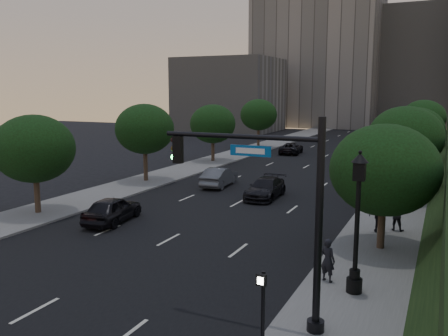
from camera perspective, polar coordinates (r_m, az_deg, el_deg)
The scene contains 27 objects.
ground at distance 21.54m, azimuth -13.83°, elevation -12.13°, with size 160.00×160.00×0.00m, color black.
road_surface at distance 47.89m, azimuth 9.23°, elevation -0.19°, with size 16.00×140.00×0.02m, color black.
sidewalk_right at distance 46.21m, azimuth 21.54°, elevation -0.98°, with size 4.50×140.00×0.15m, color slate.
sidewalk_left at distance 51.58m, azimuth -1.78°, elevation 0.67°, with size 4.50×140.00×0.15m, color slate.
office_block_left at distance 111.09m, azimuth 11.35°, elevation 13.32°, with size 26.00×20.00×32.00m, color gray.
office_block_mid at distance 117.81m, azimuth 22.17°, elevation 11.12°, with size 22.00×18.00×26.00m, color gray.
office_block_filler at distance 93.89m, azimuth 0.67°, elevation 8.77°, with size 18.00×16.00×14.00m, color gray.
tree_right_a at distance 23.92m, azimuth 18.74°, elevation -0.22°, with size 5.20×5.20×6.24m.
tree_right_b at distance 35.73m, azimuth 20.98°, elevation 3.43°, with size 5.20×5.20×6.74m.
tree_right_c at distance 48.70m, azimuth 22.11°, elevation 4.17°, with size 5.20×5.20×6.24m.
tree_right_d at distance 62.63m, azimuth 22.86°, elevation 5.55°, with size 5.20×5.20×6.74m.
tree_right_e at distance 77.62m, azimuth 23.31°, elevation 5.73°, with size 5.20×5.20×6.24m.
tree_left_a at distance 31.76m, azimuth -21.87°, elevation 2.16°, with size 5.00×5.00×6.34m.
tree_left_b at distance 40.81m, azimuth -9.53°, elevation 4.65°, with size 5.00×5.00×6.71m.
tree_left_c at distance 52.04m, azimuth -1.36°, elevation 5.33°, with size 5.00×5.00×6.34m.
tree_left_d at distance 64.83m, azimuth 4.19°, elevation 6.40°, with size 5.00×5.00×6.71m.
traffic_signal_mast at distance 15.31m, azimuth 7.35°, elevation -6.29°, with size 5.68×0.56×7.00m.
street_lamp at distance 18.55m, azimuth 15.68°, elevation -7.12°, with size 0.64×0.64×5.62m.
pedestrian_signal at distance 14.65m, azimuth 4.65°, elevation -15.76°, with size 0.30×0.33×2.50m.
sedan_near_left at distance 29.07m, azimuth -13.27°, elevation -4.86°, with size 1.87×4.66×1.59m, color black.
sedan_mid_left at distance 38.93m, azimuth -0.57°, elevation -1.07°, with size 1.66×4.76×1.57m, color #525559.
sedan_far_left at distance 59.78m, azimuth 8.09°, elevation 2.37°, with size 2.32×5.04×1.40m, color black.
sedan_near_right at distance 34.78m, azimuth 5.01°, elevation -2.45°, with size 2.05×5.04×1.46m, color black.
sedan_far_right at distance 57.00m, azimuth 17.86°, elevation 1.80°, with size 1.93×4.81×1.64m, color #4E5055.
pedestrian_a at distance 19.84m, azimuth 12.38°, elevation -10.76°, with size 0.65×0.43×1.78m, color black.
pedestrian_b at distance 27.85m, azimuth 20.07°, elevation -5.28°, with size 0.87×0.67×1.78m, color black.
pedestrian_c at distance 27.16m, azimuth 18.22°, elevation -5.43°, with size 1.10×0.46×1.88m, color black.
Camera 1 is at (12.81, -15.49, 7.75)m, focal length 38.00 mm.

